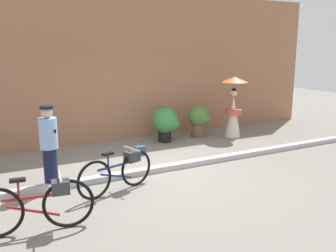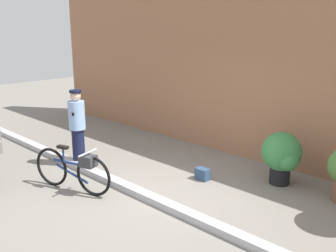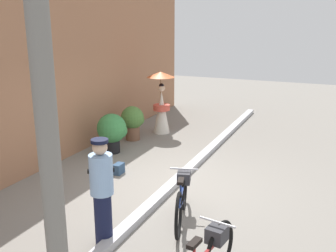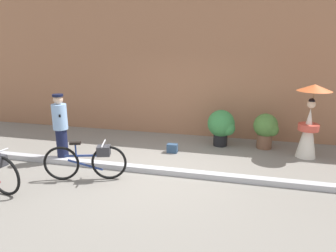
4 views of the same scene
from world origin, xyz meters
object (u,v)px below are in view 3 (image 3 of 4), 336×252
potted_plant_by_door (113,130)px  potted_plant_small (133,120)px  person_with_parasol (161,102)px  backpack_on_pavement (119,169)px  utility_pole (47,127)px  bicycle_near_officer (182,197)px  person_officer (102,189)px

potted_plant_by_door → potted_plant_small: bearing=3.4°
person_with_parasol → potted_plant_by_door: bearing=170.6°
backpack_on_pavement → utility_pole: (-4.41, -2.10, 2.28)m
potted_plant_by_door → bicycle_near_officer: bearing=-130.7°
bicycle_near_officer → potted_plant_small: potted_plant_small is taller
person_with_parasol → backpack_on_pavement: size_ratio=6.79×
bicycle_near_officer → backpack_on_pavement: bicycle_near_officer is taller
person_officer → backpack_on_pavement: 2.79m
person_officer → potted_plant_by_door: person_officer is taller
bicycle_near_officer → person_with_parasol: 5.26m
backpack_on_pavement → bicycle_near_officer: bearing=-122.9°
person_officer → person_with_parasol: size_ratio=0.90×
potted_plant_small → potted_plant_by_door: bearing=-176.6°
bicycle_near_officer → utility_pole: 3.69m
person_with_parasol → potted_plant_by_door: person_with_parasol is taller
person_officer → person_with_parasol: person_with_parasol is taller
person_officer → backpack_on_pavement: bearing=26.6°
potted_plant_by_door → person_with_parasol: bearing=-9.4°
backpack_on_pavement → utility_pole: bearing=-154.5°
potted_plant_by_door → utility_pole: utility_pole is taller
potted_plant_by_door → utility_pole: (-5.58, -2.97, 1.83)m
bicycle_near_officer → utility_pole: size_ratio=0.34×
person_with_parasol → utility_pole: size_ratio=0.38×
bicycle_near_officer → person_officer: person_officer is taller
bicycle_near_officer → potted_plant_small: size_ratio=1.73×
person_with_parasol → potted_plant_small: bearing=156.5°
bicycle_near_officer → utility_pole: (-3.11, -0.10, 1.98)m
bicycle_near_officer → person_with_parasol: bearing=28.8°
potted_plant_small → backpack_on_pavement: 2.55m
person_officer → utility_pole: size_ratio=0.34×
person_with_parasol → potted_plant_by_door: size_ratio=1.81×
person_with_parasol → backpack_on_pavement: person_with_parasol is taller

